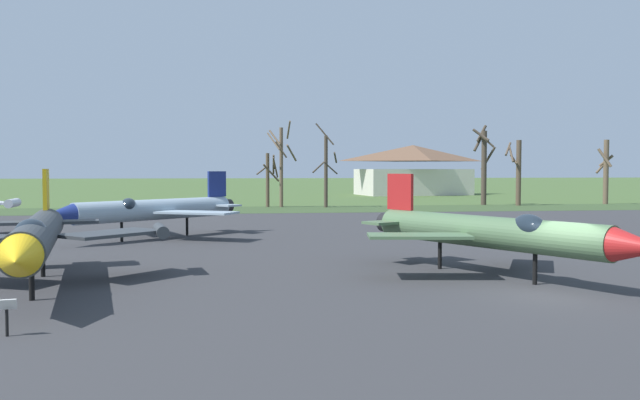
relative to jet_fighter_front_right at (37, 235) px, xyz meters
The scene contains 15 objects.
ground_plane 18.20m from the jet_fighter_front_right, 11.71° to the right, with size 600.00×600.00×0.00m, color #425B2D.
asphalt_apron 21.85m from the jet_fighter_front_right, 35.48° to the left, with size 91.51×54.36×0.05m, color #333335.
grass_verge_strip 49.16m from the jet_fighter_front_right, 68.85° to the left, with size 151.51×12.00×0.06m, color #354B28.
jet_fighter_front_right is the anchor object (origin of this frame).
info_placard_front_right 7.43m from the jet_fighter_front_right, 80.92° to the right, with size 0.52×0.32×1.02m.
jet_fighter_rear_center 17.11m from the jet_fighter_front_right, ahead, with size 8.80×12.57×4.11m.
jet_fighter_rear_left 17.10m from the jet_fighter_front_right, 82.73° to the left, with size 11.11×10.59×4.17m.
info_placard_rear_left 10.25m from the jet_fighter_front_right, 107.26° to the left, with size 0.68×0.36×1.04m.
bare_tree_far_left 52.13m from the jet_fighter_front_right, 77.23° to the left, with size 2.60×2.61×6.12m.
bare_tree_left_of_center 51.93m from the jet_fighter_front_right, 75.57° to the left, with size 3.41×2.79×9.70m.
bare_tree_center 52.27m from the jet_fighter_front_right, 70.08° to the left, with size 2.93×2.90×9.38m.
bare_tree_right_of_center 63.73m from the jet_fighter_front_right, 54.32° to the left, with size 3.00×3.02×9.60m.
bare_tree_far_right 64.31m from the jet_fighter_front_right, 50.87° to the left, with size 2.15×2.66×7.71m.
bare_tree_backdrop_extra 73.67m from the jet_fighter_front_right, 44.38° to the left, with size 2.46×2.48×7.89m.
visitor_building 93.12m from the jet_fighter_front_right, 65.99° to the left, with size 19.72×12.76×8.35m.
Camera 1 is at (-11.01, -21.54, 4.32)m, focal length 37.92 mm.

